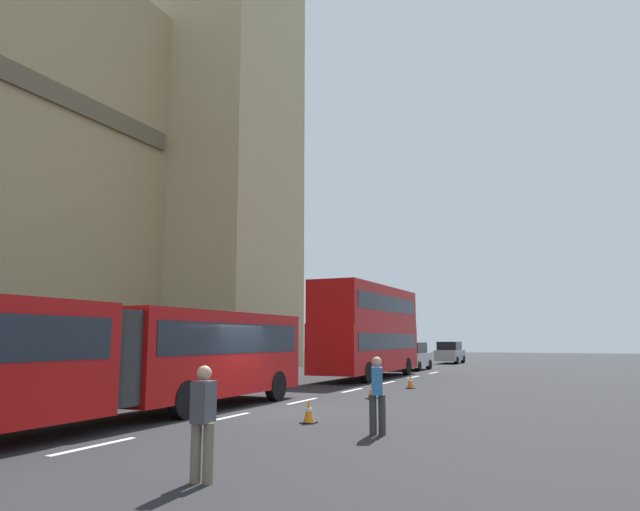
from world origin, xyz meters
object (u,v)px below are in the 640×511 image
traffic_cone_middle (372,391)px  pedestrian_near_cones (203,419)px  double_decker_bus (368,327)px  traffic_cone_west (309,412)px  articulated_bus (94,353)px  sedan_lead (412,356)px  pedestrian_by_kerb (377,392)px  traffic_cone_east (410,382)px  sedan_trailing (450,353)px

traffic_cone_middle → pedestrian_near_cones: pedestrian_near_cones is taller
double_decker_bus → traffic_cone_west: 17.42m
traffic_cone_middle → traffic_cone_west: bearing=-174.7°
articulated_bus → sedan_lead: (28.45, 0.14, -0.83)m
sedan_lead → pedestrian_by_kerb: size_ratio=2.60×
sedan_lead → traffic_cone_east: sedan_lead is taller
sedan_lead → traffic_cone_west: 26.07m
double_decker_bus → sedan_lead: bearing=0.9°
articulated_bus → sedan_trailing: size_ratio=3.88×
double_decker_bus → sedan_lead: double_decker_bus is taller
double_decker_bus → traffic_cone_west: size_ratio=18.37×
pedestrian_by_kerb → double_decker_bus: bearing=20.4°
sedan_trailing → traffic_cone_west: bearing=-173.1°
articulated_bus → traffic_cone_west: size_ratio=29.45×
articulated_bus → sedan_lead: 28.46m
traffic_cone_east → pedestrian_by_kerb: pedestrian_by_kerb is taller
pedestrian_near_cones → traffic_cone_west: bearing=11.3°
sedan_trailing → pedestrian_by_kerb: (-38.76, -6.71, -0.00)m
traffic_cone_west → traffic_cone_middle: same height
articulated_bus → pedestrian_by_kerb: articulated_bus is taller
traffic_cone_east → pedestrian_near_cones: 17.41m
sedan_trailing → traffic_cone_east: sedan_trailing is taller
sedan_lead → traffic_cone_west: (-25.66, -4.57, -0.63)m
traffic_cone_middle → articulated_bus: bearing=157.2°
traffic_cone_middle → sedan_lead: bearing=11.6°
sedan_lead → double_decker_bus: bearing=-179.1°
double_decker_bus → traffic_cone_west: bearing=-165.1°
sedan_lead → pedestrian_by_kerb: sedan_lead is taller
articulated_bus → traffic_cone_middle: 10.01m
traffic_cone_west → pedestrian_near_cones: 6.34m
articulated_bus → sedan_lead: bearing=0.3°
double_decker_bus → sedan_trailing: double_decker_bus is taller
double_decker_bus → pedestrian_near_cones: (-22.86, -5.66, -1.80)m
pedestrian_near_cones → pedestrian_by_kerb: same height
traffic_cone_middle → pedestrian_by_kerb: (-7.32, -2.74, 0.63)m
articulated_bus → double_decker_bus: 19.48m
sedan_lead → sedan_trailing: bearing=-0.0°
traffic_cone_west → traffic_cone_middle: size_ratio=1.00×
sedan_trailing → double_decker_bus: bearing=-179.6°
sedan_lead → pedestrian_by_kerb: (-26.64, -6.71, -0.00)m
articulated_bus → pedestrian_near_cones: size_ratio=10.11×
articulated_bus → pedestrian_near_cones: 6.65m
traffic_cone_west → traffic_cone_east: size_ratio=1.00×
articulated_bus → pedestrian_near_cones: articulated_bus is taller
pedestrian_near_cones → pedestrian_by_kerb: bearing=-10.0°
sedan_trailing → traffic_cone_east: size_ratio=7.59×
sedan_lead → pedestrian_by_kerb: 27.47m
double_decker_bus → traffic_cone_east: bearing=-145.0°
sedan_trailing → pedestrian_near_cones: 44.35m
double_decker_bus → traffic_cone_middle: 11.28m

